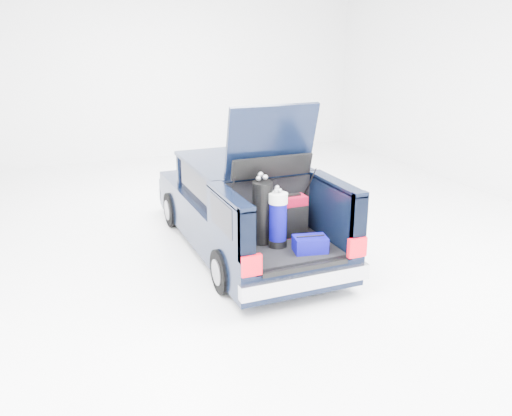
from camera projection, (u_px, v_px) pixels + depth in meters
name	position (u px, v px, depth m)	size (l,w,h in m)	color
ground	(244.00, 248.00, 8.87)	(14.00, 14.00, 0.00)	white
car	(242.00, 207.00, 8.75)	(1.87, 4.65, 2.47)	black
red_suitcase	(292.00, 216.00, 7.65)	(0.39, 0.24, 0.62)	maroon
black_golf_bag	(262.00, 212.00, 7.33)	(0.28, 0.32, 0.99)	black
blue_golf_bag	(278.00, 219.00, 7.25)	(0.31, 0.31, 0.85)	black
blue_duffel	(310.00, 244.00, 7.16)	(0.48, 0.36, 0.23)	#070467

